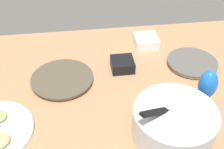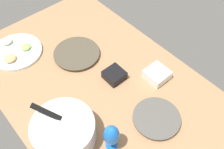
{
  "view_description": "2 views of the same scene",
  "coord_description": "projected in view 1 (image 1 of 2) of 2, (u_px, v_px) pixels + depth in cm",
  "views": [
    {
      "loc": [
        14.35,
        101.78,
        88.85
      ],
      "look_at": [
        0.83,
        0.76,
        5.88
      ],
      "focal_mm": 45.3,
      "sensor_mm": 36.0,
      "label": 1
    },
    {
      "loc": [
        -77.13,
        53.29,
        123.74
      ],
      "look_at": [
        -6.62,
        -8.08,
        5.88
      ],
      "focal_mm": 41.14,
      "sensor_mm": 36.0,
      "label": 2
    }
  ],
  "objects": [
    {
      "name": "square_bowl_black",
      "position": [
        122.0,
        64.0,
        1.43
      ],
      "size": [
        11.36,
        11.36,
        5.45
      ],
      "color": "black",
      "rests_on": "ground_plane"
    },
    {
      "name": "hurricane_glass_blue",
      "position": [
        207.0,
        85.0,
        1.18
      ],
      "size": [
        7.96,
        7.96,
        18.12
      ],
      "color": "blue",
      "rests_on": "ground_plane"
    },
    {
      "name": "mixing_bowl",
      "position": [
        174.0,
        122.0,
        1.07
      ],
      "size": [
        31.71,
        31.71,
        20.67
      ],
      "color": "silver",
      "rests_on": "ground_plane"
    },
    {
      "name": "ground_plane",
      "position": [
        113.0,
        86.0,
        1.37
      ],
      "size": [
        160.0,
        104.0,
        4.0
      ],
      "primitive_type": "cube",
      "color": "#99704C"
    },
    {
      "name": "dinner_plate_left",
      "position": [
        192.0,
        63.0,
        1.46
      ],
      "size": [
        25.76,
        25.76,
        2.47
      ],
      "color": "silver",
      "rests_on": "ground_plane"
    },
    {
      "name": "dinner_plate_right",
      "position": [
        62.0,
        79.0,
        1.36
      ],
      "size": [
        29.99,
        29.99,
        2.37
      ],
      "color": "beige",
      "rests_on": "ground_plane"
    },
    {
      "name": "square_bowl_white",
      "position": [
        146.0,
        41.0,
        1.59
      ],
      "size": [
        12.95,
        12.95,
        5.74
      ],
      "color": "white",
      "rests_on": "ground_plane"
    }
  ]
}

